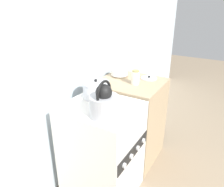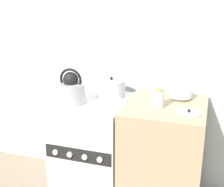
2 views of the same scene
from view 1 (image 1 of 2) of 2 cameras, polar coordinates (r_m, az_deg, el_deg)
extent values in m
cube|color=silver|center=(1.98, -13.73, 8.53)|extent=(7.00, 0.06, 2.50)
cube|color=silver|center=(2.08, -2.60, -14.57)|extent=(0.57, 0.62, 0.91)
cube|color=black|center=(1.89, 5.62, -14.88)|extent=(0.55, 0.01, 0.11)
cylinder|color=silver|center=(1.76, 3.23, -18.27)|extent=(0.04, 0.02, 0.04)
cylinder|color=silver|center=(1.84, 5.07, -16.04)|extent=(0.04, 0.02, 0.04)
cylinder|color=silver|center=(1.94, 6.75, -13.96)|extent=(0.04, 0.02, 0.04)
cylinder|color=silver|center=(2.03, 8.21, -12.09)|extent=(0.04, 0.02, 0.04)
cube|color=tan|center=(2.53, 4.54, -6.79)|extent=(0.62, 0.67, 0.93)
cylinder|color=#B2B2B7|center=(1.65, -2.09, -3.32)|extent=(0.22, 0.22, 0.17)
sphere|color=black|center=(1.60, -2.15, 0.31)|extent=(0.12, 0.12, 0.12)
torus|color=black|center=(1.60, -2.15, 0.27)|extent=(0.19, 0.02, 0.19)
cone|color=#B2B2B7|center=(1.72, -0.20, -1.21)|extent=(0.11, 0.05, 0.09)
cylinder|color=silver|center=(1.97, -4.19, 0.84)|extent=(0.24, 0.24, 0.14)
cylinder|color=silver|center=(1.95, -4.25, 2.87)|extent=(0.24, 0.24, 0.01)
sphere|color=black|center=(1.94, -4.27, 3.45)|extent=(0.03, 0.03, 0.03)
cylinder|color=white|center=(2.48, 1.95, 4.72)|extent=(0.08, 0.08, 0.01)
cylinder|color=white|center=(2.47, 1.96, 5.63)|extent=(0.19, 0.19, 0.07)
cylinder|color=silver|center=(2.24, 6.14, 4.07)|extent=(0.08, 0.08, 0.13)
cylinder|color=#998C4C|center=(2.22, 6.22, 5.84)|extent=(0.07, 0.07, 0.01)
cylinder|color=silver|center=(2.44, 9.62, 3.99)|extent=(0.18, 0.18, 0.01)
sphere|color=black|center=(2.44, 9.65, 4.37)|extent=(0.02, 0.02, 0.02)
camera|label=2|loc=(2.65, 63.74, 11.86)|focal=50.00mm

